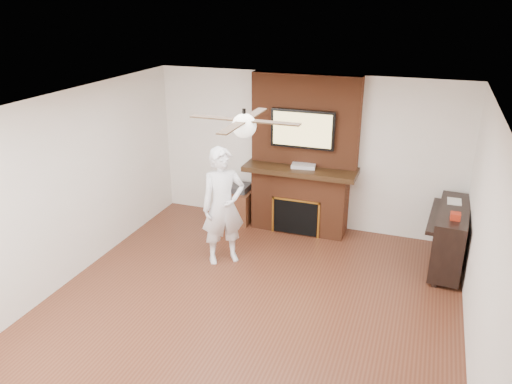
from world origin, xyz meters
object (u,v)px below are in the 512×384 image
(person, at_px, (223,206))
(piano, at_px, (450,236))
(fireplace, at_px, (302,170))
(side_table, at_px, (237,203))

(person, bearing_deg, piano, -22.19)
(fireplace, height_order, side_table, fireplace)
(person, xyz_separation_m, side_table, (-0.35, 1.38, -0.55))
(person, height_order, piano, person)
(fireplace, bearing_deg, piano, -13.49)
(fireplace, distance_m, piano, 2.41)
(person, height_order, side_table, person)
(piano, bearing_deg, side_table, 175.96)
(person, bearing_deg, fireplace, 23.96)
(fireplace, bearing_deg, side_table, -176.51)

